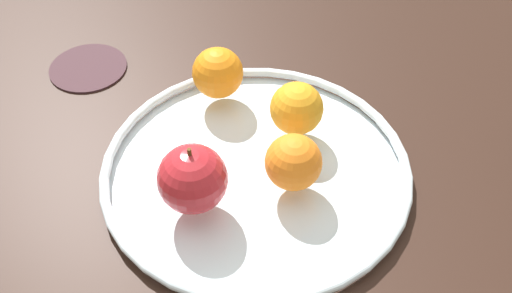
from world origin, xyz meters
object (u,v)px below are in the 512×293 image
(fruit_bowl, at_px, (256,169))
(orange_front_left, at_px, (297,108))
(orange_back_left, at_px, (218,73))
(orange_back_right, at_px, (293,162))
(ambient_coaster, at_px, (88,67))
(apple, at_px, (192,178))

(fruit_bowl, height_order, orange_front_left, orange_front_left)
(orange_back_left, height_order, orange_front_left, orange_back_left)
(fruit_bowl, relative_size, orange_front_left, 5.64)
(orange_front_left, bearing_deg, orange_back_right, 45.58)
(orange_back_right, xyz_separation_m, orange_back_left, (-0.03, -0.18, 0.00))
(fruit_bowl, xyz_separation_m, ambient_coaster, (0.06, -0.31, -0.01))
(orange_front_left, bearing_deg, fruit_bowl, 11.85)
(orange_back_left, xyz_separation_m, orange_front_left, (-0.03, 0.11, -0.00))
(orange_front_left, bearing_deg, apple, 4.99)
(fruit_bowl, distance_m, orange_front_left, 0.09)
(apple, relative_size, orange_back_left, 1.28)
(fruit_bowl, bearing_deg, orange_back_left, -108.55)
(apple, xyz_separation_m, orange_back_right, (-0.10, 0.05, -0.01))
(ambient_coaster, bearing_deg, apple, 84.21)
(fruit_bowl, xyz_separation_m, orange_front_left, (-0.08, -0.02, 0.04))
(orange_back_right, bearing_deg, apple, -25.18)
(orange_back_left, relative_size, ambient_coaster, 0.61)
(apple, distance_m, ambient_coaster, 0.31)
(fruit_bowl, height_order, ambient_coaster, fruit_bowl)
(apple, height_order, orange_back_left, apple)
(apple, distance_m, orange_back_left, 0.18)
(fruit_bowl, bearing_deg, apple, -1.13)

